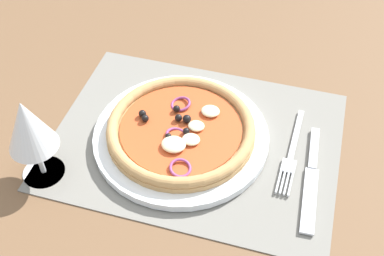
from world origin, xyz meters
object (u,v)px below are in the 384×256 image
Objects in this scene: fork at (291,155)px; knife at (311,178)px; wine_glass at (28,128)px; plate at (181,136)px; pizza at (181,129)px.

knife is (-3.56, 3.77, 0.03)cm from fork.
fork is at bearing -159.52° from wine_glass.
wine_glass is (35.85, 13.39, 9.43)cm from fork.
wine_glass is at bearing 33.52° from plate.
plate is 21.30cm from knife.
pizza is at bearing 119.72° from plate.
plate is 1.56× the size of fork.
fork is 0.90× the size of knife.
plate is 1.40× the size of knife.
pizza reaches higher than fork.
knife reaches higher than fork.
wine_glass is at bearing -79.19° from knife.
pizza is at bearing -83.98° from fork.
plate is at bearing -84.08° from fork.
knife is at bearing 173.38° from pizza.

